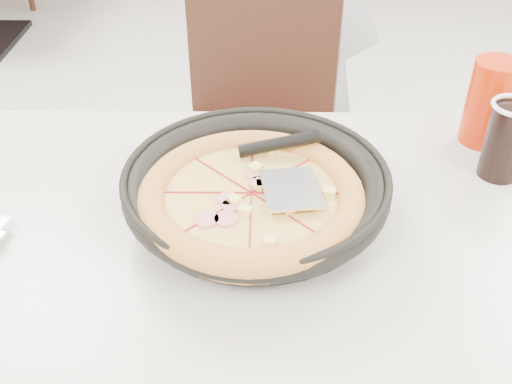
{
  "coord_description": "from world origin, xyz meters",
  "views": [
    {
      "loc": [
        -0.32,
        -0.66,
        1.35
      ],
      "look_at": [
        -0.33,
        0.08,
        0.8
      ],
      "focal_mm": 42.0,
      "sensor_mm": 36.0,
      "label": 1
    }
  ],
  "objects_px": {
    "pizza": "(251,205)",
    "pizza_pan": "(256,196)",
    "chair_far": "(246,150)",
    "cola_glass": "(505,143)",
    "red_cup": "(490,103)"
  },
  "relations": [
    {
      "from": "chair_far",
      "to": "pizza_pan",
      "type": "relative_size",
      "value": 2.51
    },
    {
      "from": "chair_far",
      "to": "pizza",
      "type": "distance_m",
      "value": 0.75
    },
    {
      "from": "red_cup",
      "to": "pizza_pan",
      "type": "bearing_deg",
      "value": -150.59
    },
    {
      "from": "pizza",
      "to": "pizza_pan",
      "type": "bearing_deg",
      "value": 82.22
    },
    {
      "from": "red_cup",
      "to": "chair_far",
      "type": "bearing_deg",
      "value": 139.58
    },
    {
      "from": "chair_far",
      "to": "pizza",
      "type": "bearing_deg",
      "value": 105.4
    },
    {
      "from": "chair_far",
      "to": "pizza_pan",
      "type": "distance_m",
      "value": 0.71
    },
    {
      "from": "pizza_pan",
      "to": "pizza",
      "type": "height_order",
      "value": "pizza"
    },
    {
      "from": "pizza",
      "to": "cola_glass",
      "type": "relative_size",
      "value": 2.35
    },
    {
      "from": "red_cup",
      "to": "cola_glass",
      "type": "bearing_deg",
      "value": -92.57
    },
    {
      "from": "pizza_pan",
      "to": "pizza",
      "type": "relative_size",
      "value": 1.24
    },
    {
      "from": "cola_glass",
      "to": "chair_far",
      "type": "bearing_deg",
      "value": 131.97
    },
    {
      "from": "pizza_pan",
      "to": "chair_far",
      "type": "bearing_deg",
      "value": 93.18
    },
    {
      "from": "chair_far",
      "to": "pizza_pan",
      "type": "height_order",
      "value": "chair_far"
    },
    {
      "from": "pizza",
      "to": "cola_glass",
      "type": "xyz_separation_m",
      "value": [
        0.43,
        0.17,
        0.0
      ]
    }
  ]
}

